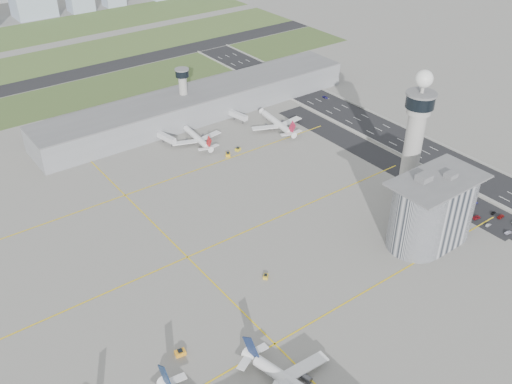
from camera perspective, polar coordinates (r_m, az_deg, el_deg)
ground at (r=243.68m, az=4.94°, el=-6.55°), size 1000.00×1000.00×0.00m
grass_strip_0 at (r=409.34m, az=-18.65°, el=8.90°), size 480.00×50.00×0.08m
grass_strip_1 at (r=477.18m, az=-21.86°, el=11.59°), size 480.00×60.00×0.08m
runway at (r=442.51m, az=-20.35°, el=10.34°), size 480.00×22.00×0.10m
highway at (r=319.71m, az=20.74°, el=1.66°), size 28.00×500.00×0.10m
barrier_left at (r=308.90m, az=19.28°, el=0.97°), size 0.60×500.00×1.20m
barrier_right at (r=330.26m, az=22.16°, el=2.47°), size 0.60×500.00×1.20m
landside_road at (r=296.62m, az=19.52°, el=-0.60°), size 18.00×260.00×0.08m
parking_lot at (r=290.12m, az=21.15°, el=-1.77°), size 20.00×44.00×0.10m
taxiway_line_h_0 at (r=208.00m, az=1.89°, el=-14.96°), size 260.00×0.60×0.01m
taxiway_line_h_1 at (r=244.71m, az=-6.88°, el=-6.49°), size 260.00×0.60×0.01m
taxiway_line_h_2 at (r=289.31m, az=-12.96°, el=-0.33°), size 260.00×0.60×0.01m
taxiway_line_v at (r=244.71m, az=-6.88°, el=-6.49°), size 0.60×260.00×0.01m
control_tower at (r=275.41m, az=15.65°, el=5.91°), size 14.00×14.00×64.50m
secondary_tower at (r=355.85m, az=-7.29°, el=10.15°), size 8.60×8.60×31.90m
admin_building at (r=255.74m, az=17.23°, el=-1.73°), size 42.00×24.00×33.50m
terminal_pier at (r=363.06m, az=-5.64°, el=8.86°), size 210.00×32.00×15.80m
airplane_near_c at (r=190.92m, az=3.79°, el=-18.19°), size 43.33×47.93×11.50m
airplane_far_a at (r=330.73m, az=-6.01°, el=5.81°), size 34.33×39.30×10.25m
airplane_far_b at (r=345.81m, az=2.08°, el=7.32°), size 39.39×44.53×11.26m
jet_bridge_far_0 at (r=336.18m, az=-9.67°, el=5.54°), size 5.39×14.31×5.70m
jet_bridge_far_1 at (r=358.60m, az=-2.59°, el=7.79°), size 5.39×14.31×5.70m
tug_2 at (r=205.66m, az=-7.59°, el=-15.60°), size 4.03×3.11×2.12m
tug_3 at (r=232.59m, az=0.97°, el=-8.40°), size 3.32×3.26×1.60m
tug_4 at (r=316.29m, az=-2.82°, el=3.80°), size 4.04×4.39×2.10m
tug_5 at (r=321.68m, az=-1.82°, el=4.32°), size 3.60×2.95×1.81m
car_lot_0 at (r=279.65m, az=23.90°, el=-3.71°), size 3.95×1.99×1.29m
car_lot_1 at (r=281.28m, az=22.22°, el=-3.06°), size 3.53×1.38×1.14m
car_lot_2 at (r=284.41m, az=21.17°, el=-2.37°), size 4.73×2.57×1.26m
car_lot_3 at (r=288.43m, az=19.78°, el=-1.54°), size 4.34×2.23×1.20m
car_lot_4 at (r=289.00m, az=19.07°, el=-1.33°), size 3.18×1.29×1.08m
car_lot_5 at (r=294.34m, az=17.84°, el=-0.42°), size 3.34×1.30×1.08m
car_lot_7 at (r=289.37m, az=23.28°, el=-2.25°), size 4.64×2.21×1.31m
car_lot_8 at (r=290.73m, az=22.65°, el=-1.94°), size 3.45×1.83×1.12m
car_lot_9 at (r=294.74m, az=20.98°, el=-1.02°), size 3.97×1.83×1.26m
car_lot_10 at (r=297.99m, az=20.01°, el=-0.41°), size 4.68×2.23×1.29m
car_lot_11 at (r=299.49m, az=19.27°, el=-0.07°), size 4.61×2.04×1.31m
car_hw_1 at (r=340.02m, az=15.29°, el=4.70°), size 1.43×3.52×1.14m
car_hw_2 at (r=390.98m, az=6.94°, el=9.40°), size 1.96×4.22×1.17m
car_hw_4 at (r=425.85m, az=-0.11°, el=11.62°), size 1.83×3.41×1.10m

